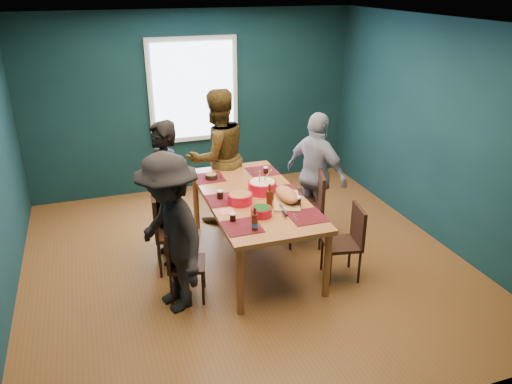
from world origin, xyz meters
TOP-DOWN VIEW (x-y plane):
  - room at (0.00, 0.27)m, footprint 5.01×5.01m
  - dining_table at (0.14, 0.06)m, footprint 1.09×2.15m
  - chair_left_far at (-0.77, 0.61)m, footprint 0.41×0.41m
  - chair_left_mid at (-0.88, 0.16)m, footprint 0.46×0.46m
  - chair_left_near at (-0.84, -0.45)m, footprint 0.45×0.45m
  - chair_right_far at (1.03, 0.59)m, footprint 0.43×0.43m
  - chair_right_mid at (0.94, 0.18)m, footprint 0.54×0.54m
  - chair_right_near at (1.00, -0.65)m, footprint 0.45×0.45m
  - person_far_left at (-0.82, 0.38)m, footprint 0.52×0.68m
  - person_back at (0.02, 1.22)m, footprint 1.03×0.89m
  - person_right at (1.11, 0.47)m, footprint 0.75×1.01m
  - person_near_left at (-0.93, -0.56)m, footprint 0.89×1.19m
  - bowl_salad at (-0.07, -0.08)m, footprint 0.27×0.27m
  - bowl_dumpling at (0.26, 0.13)m, footprint 0.33×0.33m
  - bowl_herbs at (0.05, -0.45)m, footprint 0.22×0.22m
  - cutting_board at (0.43, -0.21)m, footprint 0.45×0.72m
  - small_bowl at (-0.19, 0.72)m, footprint 0.16×0.16m
  - beer_bottle_a at (-0.12, -0.74)m, footprint 0.07×0.07m
  - beer_bottle_b at (0.20, -0.30)m, footprint 0.07×0.07m
  - cola_glass_a at (-0.27, -0.48)m, footprint 0.06×0.06m
  - cola_glass_b at (0.50, -0.35)m, footprint 0.08×0.08m
  - cola_glass_c at (0.50, 0.67)m, footprint 0.06×0.06m
  - cola_glass_d at (-0.25, 0.10)m, footprint 0.07×0.07m
  - napkin_a at (0.51, 0.14)m, footprint 0.15×0.15m
  - napkin_b at (-0.26, -0.24)m, footprint 0.16×0.16m
  - napkin_c at (0.45, -0.66)m, footprint 0.16×0.16m

SIDE VIEW (x-z plane):
  - chair_left_near at x=-0.84m, z-range 0.07..0.89m
  - chair_left_far at x=-0.77m, z-range 0.07..0.90m
  - chair_right_near at x=1.00m, z-range 0.07..0.92m
  - chair_right_mid at x=0.94m, z-range 0.08..1.01m
  - chair_left_mid at x=-0.88m, z-range 0.08..1.02m
  - chair_right_far at x=1.03m, z-range 0.08..1.02m
  - dining_table at x=0.14m, z-range 0.33..1.14m
  - person_right at x=1.11m, z-range 0.00..1.60m
  - napkin_c at x=0.45m, z-range 0.81..0.82m
  - napkin_a at x=0.51m, z-range 0.81..0.82m
  - napkin_b at x=-0.26m, z-range 0.81..0.82m
  - person_near_left at x=-0.93m, z-range 0.00..1.65m
  - person_far_left at x=-0.82m, z-range 0.00..1.69m
  - small_bowl at x=-0.19m, z-range 0.82..0.88m
  - cola_glass_c at x=0.50m, z-range 0.82..0.91m
  - cola_glass_a at x=-0.27m, z-range 0.82..0.91m
  - bowl_herbs at x=0.05m, z-range 0.82..0.91m
  - cola_glass_d at x=-0.25m, z-range 0.82..0.92m
  - bowl_salad at x=-0.07m, z-range 0.82..0.93m
  - cola_glass_b at x=0.50m, z-range 0.82..0.93m
  - cutting_board at x=0.43m, z-range 0.81..0.96m
  - bowl_dumpling at x=0.26m, z-range 0.73..1.04m
  - beer_bottle_a at x=-0.12m, z-range 0.78..1.02m
  - person_back at x=0.02m, z-range 0.00..1.82m
  - beer_bottle_b at x=0.20m, z-range 0.78..1.06m
  - room at x=0.00m, z-range 0.01..2.73m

